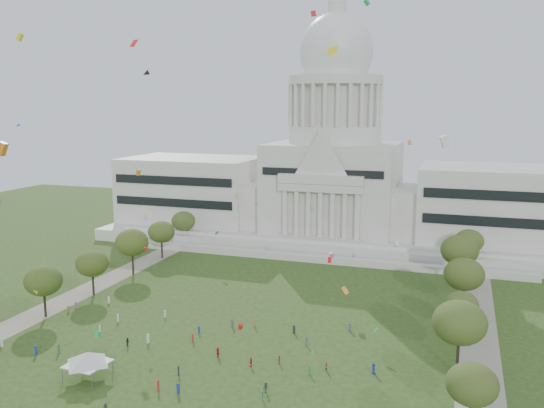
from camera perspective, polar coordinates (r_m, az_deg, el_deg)
name	(u,v)px	position (r m, az deg, el deg)	size (l,w,h in m)	color
ground	(190,380)	(106.09, -8.10, -16.92)	(400.00, 400.00, 0.00)	#2B4619
capitol	(334,178)	(204.23, 6.14, 2.62)	(160.00, 64.50, 91.30)	beige
path_left	(71,298)	(153.90, -19.30, -8.77)	(8.00, 160.00, 0.04)	gray
path_right	(478,349)	(123.91, 19.75, -13.36)	(8.00, 160.00, 0.04)	gray
row_tree_r_1	(472,384)	(91.76, 19.22, -16.53)	(7.58, 7.58, 10.78)	black
row_tree_l_2	(43,281)	(140.28, -21.72, -7.08)	(8.42, 8.42, 11.97)	black
row_tree_r_2	(460,323)	(108.61, 18.10, -11.12)	(9.55, 9.55, 13.58)	black
row_tree_l_3	(92,263)	(152.27, -17.40, -5.64)	(8.12, 8.12, 11.55)	black
row_tree_r_3	(461,305)	(125.54, 18.24, -9.52)	(7.01, 7.01, 9.98)	black
row_tree_l_4	(132,242)	(166.78, -13.71, -3.72)	(9.29, 9.29, 13.21)	black
row_tree_r_4	(464,274)	(139.74, 18.50, -6.62)	(9.19, 9.19, 13.06)	black
row_tree_l_5	(161,232)	(183.09, -10.91, -2.74)	(8.33, 8.33, 11.85)	black
row_tree_r_5	(460,250)	(159.06, 18.09, -4.39)	(9.82, 9.82, 13.96)	black
row_tree_l_6	(183,221)	(199.48, -8.77, -1.69)	(8.19, 8.19, 11.64)	black
row_tree_r_6	(469,241)	(176.87, 18.94, -3.51)	(8.42, 8.42, 11.97)	black
event_tent	(87,358)	(108.93, -17.84, -14.29)	(9.83, 9.83, 5.08)	#4C4C4C
person_0	(374,368)	(108.58, 10.04, -15.74)	(0.98, 0.64, 2.00)	navy
person_2	(327,367)	(108.39, 5.45, -15.78)	(0.80, 0.49, 1.64)	olive
person_3	(262,396)	(98.56, -0.96, -18.44)	(1.15, 0.60, 1.79)	#33723F
person_4	(251,362)	(109.64, -2.09, -15.39)	(1.05, 0.57, 1.79)	#B21E1E
person_5	(218,353)	(113.65, -5.37, -14.44)	(1.79, 0.71, 1.93)	#B21E1E
person_8	(128,342)	(121.39, -14.11, -13.13)	(0.84, 0.52, 1.73)	#26262B
person_9	(266,388)	(100.89, -0.61, -17.73)	(1.16, 0.60, 1.79)	#26262B
person_10	(279,360)	(110.50, 0.73, -15.19)	(1.00, 0.55, 1.71)	olive
distant_crowd	(168,339)	(121.33, -10.29, -12.99)	(64.71, 36.27, 1.94)	silver
kite_swarm	(208,213)	(101.90, -6.33, -0.86)	(77.25, 102.92, 59.96)	orange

